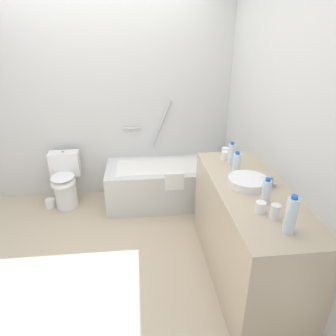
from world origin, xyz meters
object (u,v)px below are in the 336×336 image
(sink_basin, at_px, (248,182))
(drinking_glass_2, at_px, (225,156))
(toilet, at_px, (65,181))
(drinking_glass_1, at_px, (260,207))
(toilet_paper_roll, at_px, (50,203))
(sink_faucet, at_px, (271,181))
(bathtub, at_px, (167,183))
(drinking_glass_3, at_px, (275,212))
(water_bottle_0, at_px, (266,191))
(drinking_glass_0, at_px, (225,152))
(water_bottle_3, at_px, (231,154))
(water_bottle_2, at_px, (291,215))
(water_bottle_1, at_px, (237,162))

(sink_basin, height_order, drinking_glass_2, drinking_glass_2)
(toilet, distance_m, drinking_glass_1, 2.48)
(toilet_paper_roll, bearing_deg, sink_faucet, -30.41)
(bathtub, distance_m, drinking_glass_3, 1.92)
(sink_faucet, xyz_separation_m, drinking_glass_1, (-0.24, -0.39, 0.01))
(bathtub, xyz_separation_m, water_bottle_0, (0.55, -1.53, 0.68))
(sink_faucet, xyz_separation_m, drinking_glass_2, (-0.22, 0.53, 0.01))
(bathtub, height_order, water_bottle_0, bathtub)
(drinking_glass_0, bearing_deg, bathtub, 128.38)
(bathtub, xyz_separation_m, toilet_paper_roll, (-1.44, 0.00, -0.21))
(sink_basin, height_order, sink_faucet, sink_faucet)
(sink_faucet, bearing_deg, water_bottle_3, 114.74)
(water_bottle_0, bearing_deg, sink_faucet, 59.42)
(water_bottle_3, distance_m, toilet_paper_roll, 2.31)
(water_bottle_3, distance_m, drinking_glass_1, 0.82)
(drinking_glass_0, height_order, drinking_glass_2, drinking_glass_0)
(bathtub, relative_size, water_bottle_3, 6.83)
(drinking_glass_0, distance_m, drinking_glass_2, 0.08)
(drinking_glass_1, xyz_separation_m, drinking_glass_3, (0.06, -0.08, 0.01))
(sink_faucet, distance_m, drinking_glass_3, 0.51)
(bathtub, height_order, water_bottle_2, bathtub)
(sink_faucet, xyz_separation_m, drinking_glass_0, (-0.20, 0.62, 0.02))
(water_bottle_2, xyz_separation_m, water_bottle_3, (-0.04, 1.05, -0.02))
(water_bottle_3, xyz_separation_m, toilet_paper_roll, (-1.95, 0.83, -0.90))
(water_bottle_0, height_order, drinking_glass_1, water_bottle_0)
(sink_basin, relative_size, drinking_glass_0, 3.57)
(water_bottle_0, height_order, water_bottle_1, water_bottle_0)
(bathtub, height_order, water_bottle_1, bathtub)
(water_bottle_0, xyz_separation_m, water_bottle_1, (-0.04, 0.54, -0.01))
(drinking_glass_2, height_order, drinking_glass_3, drinking_glass_3)
(sink_faucet, distance_m, water_bottle_0, 0.32)
(water_bottle_2, relative_size, drinking_glass_1, 3.25)
(water_bottle_1, bearing_deg, toilet, 149.20)
(water_bottle_0, relative_size, water_bottle_1, 1.07)
(water_bottle_1, bearing_deg, drinking_glass_0, 90.07)
(water_bottle_1, bearing_deg, drinking_glass_3, -88.62)
(bathtub, bearing_deg, toilet_paper_roll, 179.89)
(water_bottle_0, distance_m, toilet_paper_roll, 2.67)
(sink_faucet, height_order, drinking_glass_2, drinking_glass_2)
(toilet, relative_size, water_bottle_0, 3.42)
(bathtub, relative_size, sink_faucet, 9.63)
(drinking_glass_3, xyz_separation_m, toilet_paper_roll, (-1.97, 1.74, -0.85))
(sink_basin, xyz_separation_m, toilet_paper_roll, (-1.96, 1.26, -0.83))
(drinking_glass_2, distance_m, drinking_glass_3, 1.01)
(water_bottle_1, bearing_deg, bathtub, 117.27)
(water_bottle_2, relative_size, water_bottle_3, 1.20)
(drinking_glass_1, bearing_deg, sink_faucet, 58.09)
(drinking_glass_0, relative_size, toilet_paper_roll, 0.77)
(water_bottle_1, xyz_separation_m, water_bottle_2, (0.04, -0.89, 0.04))
(water_bottle_0, distance_m, water_bottle_2, 0.35)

